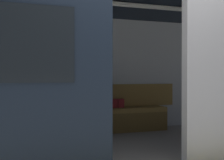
{
  "coord_description": "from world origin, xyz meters",
  "views": [
    {
      "loc": [
        1.42,
        2.99,
        1.06
      ],
      "look_at": [
        0.02,
        -1.28,
        1.01
      ],
      "focal_mm": 46.49,
      "sensor_mm": 36.0,
      "label": 1
    }
  ],
  "objects": [
    {
      "name": "handbag",
      "position": [
        -0.43,
        -2.32,
        0.55
      ],
      "size": [
        0.26,
        0.15,
        0.17
      ],
      "color": "maroon",
      "rests_on": "bench_seat"
    },
    {
      "name": "grab_pole_door",
      "position": [
        0.4,
        -0.51,
        1.11
      ],
      "size": [
        0.04,
        0.04,
        2.21
      ],
      "primitive_type": "cylinder",
      "color": "silver",
      "rests_on": "ground_plane"
    },
    {
      "name": "train_car",
      "position": [
        0.06,
        -1.21,
        1.55
      ],
      "size": [
        6.4,
        2.78,
        2.35
      ],
      "color": "silver",
      "rests_on": "ground_plane"
    },
    {
      "name": "person_seated",
      "position": [
        0.04,
        -2.21,
        0.68
      ],
      "size": [
        0.55,
        0.69,
        1.19
      ],
      "color": "#4C8CC6",
      "rests_on": "ground_plane"
    },
    {
      "name": "book",
      "position": [
        0.4,
        -2.31,
        0.48
      ],
      "size": [
        0.2,
        0.25,
        0.03
      ],
      "primitive_type": "cube",
      "rotation": [
        0.0,
        0.0,
        0.24
      ],
      "color": "#B22D2D",
      "rests_on": "bench_seat"
    },
    {
      "name": "bench_seat",
      "position": [
        0.0,
        -2.27,
        0.35
      ],
      "size": [
        2.82,
        0.44,
        0.46
      ],
      "color": "olive",
      "rests_on": "ground_plane"
    }
  ]
}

